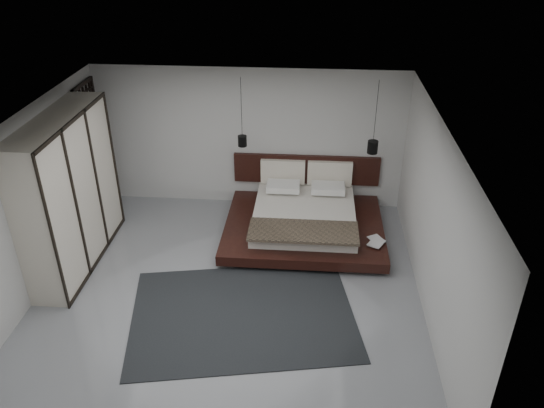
# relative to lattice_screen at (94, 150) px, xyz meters

# --- Properties ---
(floor) EXTENTS (6.00, 6.00, 0.00)m
(floor) POSITION_rel_lattice_screen_xyz_m (2.95, -2.45, -1.30)
(floor) COLOR gray
(floor) RESTS_ON ground
(ceiling) EXTENTS (6.00, 6.00, 0.00)m
(ceiling) POSITION_rel_lattice_screen_xyz_m (2.95, -2.45, 1.50)
(ceiling) COLOR white
(ceiling) RESTS_ON wall_back
(wall_back) EXTENTS (6.00, 0.00, 6.00)m
(wall_back) POSITION_rel_lattice_screen_xyz_m (2.95, 0.55, 0.10)
(wall_back) COLOR beige
(wall_back) RESTS_ON floor
(wall_front) EXTENTS (6.00, 0.00, 6.00)m
(wall_front) POSITION_rel_lattice_screen_xyz_m (2.95, -5.45, 0.10)
(wall_front) COLOR beige
(wall_front) RESTS_ON floor
(wall_left) EXTENTS (0.00, 6.00, 6.00)m
(wall_left) POSITION_rel_lattice_screen_xyz_m (-0.05, -2.45, 0.10)
(wall_left) COLOR beige
(wall_left) RESTS_ON floor
(wall_right) EXTENTS (0.00, 6.00, 6.00)m
(wall_right) POSITION_rel_lattice_screen_xyz_m (5.95, -2.45, 0.10)
(wall_right) COLOR beige
(wall_right) RESTS_ON floor
(lattice_screen) EXTENTS (0.05, 0.90, 2.60)m
(lattice_screen) POSITION_rel_lattice_screen_xyz_m (0.00, 0.00, 0.00)
(lattice_screen) COLOR black
(lattice_screen) RESTS_ON floor
(bed) EXTENTS (2.89, 2.44, 1.10)m
(bed) POSITION_rel_lattice_screen_xyz_m (4.08, -0.55, -1.01)
(bed) COLOR black
(bed) RESTS_ON floor
(book_lower) EXTENTS (0.33, 0.36, 0.03)m
(book_lower) POSITION_rel_lattice_screen_xyz_m (5.26, -1.22, -1.02)
(book_lower) COLOR #99724C
(book_lower) RESTS_ON bed
(book_upper) EXTENTS (0.35, 0.39, 0.02)m
(book_upper) POSITION_rel_lattice_screen_xyz_m (5.24, -1.25, -0.99)
(book_upper) COLOR #99724C
(book_upper) RESTS_ON book_lower
(pendant_left) EXTENTS (0.16, 0.16, 1.29)m
(pendant_left) POSITION_rel_lattice_screen_xyz_m (2.89, -0.08, 0.32)
(pendant_left) COLOR black
(pendant_left) RESTS_ON ceiling
(pendant_right) EXTENTS (0.19, 0.19, 1.35)m
(pendant_right) POSITION_rel_lattice_screen_xyz_m (5.26, -0.08, 0.27)
(pendant_right) COLOR black
(pendant_right) RESTS_ON ceiling
(wardrobe) EXTENTS (0.62, 2.63, 2.58)m
(wardrobe) POSITION_rel_lattice_screen_xyz_m (0.25, -1.73, -0.01)
(wardrobe) COLOR beige
(wardrobe) RESTS_ON floor
(rug) EXTENTS (3.68, 2.93, 0.01)m
(rug) POSITION_rel_lattice_screen_xyz_m (3.23, -2.96, -1.29)
(rug) COLOR black
(rug) RESTS_ON floor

